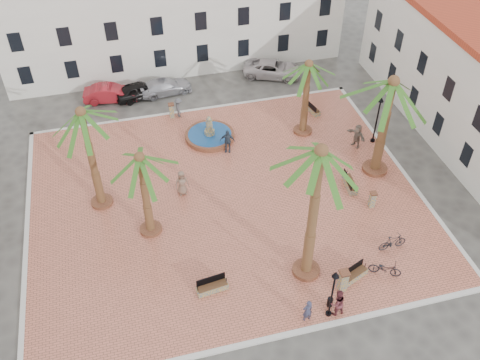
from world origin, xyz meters
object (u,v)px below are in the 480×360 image
at_px(bollard_e, 372,199).
at_px(bench_s, 212,287).
at_px(palm_nw, 83,123).
at_px(palm_ne, 308,73).
at_px(pedestrian_fountain_b, 227,141).
at_px(lamppost_e, 379,112).
at_px(bollard_n, 172,110).
at_px(cyclist_a, 308,311).
at_px(lamppost_s, 334,286).
at_px(car_silver, 165,87).
at_px(pedestrian_east, 357,136).
at_px(litter_bin, 330,302).
at_px(palm_sw, 141,167).
at_px(bollard_se, 343,280).
at_px(pedestrian_fountain_a, 182,183).
at_px(bench_e, 350,184).
at_px(bicycle_b, 393,242).
at_px(car_red, 110,93).
at_px(bicycle_a, 385,268).
at_px(fountain, 210,135).
at_px(pedestrian_north, 179,107).
at_px(cyclist_b, 337,303).
at_px(car_black, 140,90).
at_px(bench_se, 354,275).
at_px(palm_s, 319,166).
at_px(palm_e, 391,94).
at_px(bench_ne, 312,109).

bearing_deg(bollard_e, bench_s, -161.21).
distance_m(palm_nw, bench_s, 12.26).
bearing_deg(palm_ne, pedestrian_fountain_b, -171.76).
bearing_deg(bench_s, lamppost_e, 28.15).
distance_m(bollard_e, pedestrian_fountain_b, 11.36).
xyz_separation_m(bollard_n, cyclist_a, (4.02, -20.80, 0.15)).
distance_m(palm_nw, lamppost_e, 20.98).
height_order(lamppost_s, bollard_n, lamppost_s).
bearing_deg(car_silver, pedestrian_east, -137.88).
relative_size(palm_ne, litter_bin, 10.07).
height_order(palm_sw, bollard_n, palm_sw).
height_order(bollard_se, pedestrian_fountain_a, pedestrian_fountain_a).
height_order(bench_e, lamppost_s, lamppost_s).
bearing_deg(bicycle_b, palm_ne, 2.51).
relative_size(bollard_e, litter_bin, 1.99).
height_order(palm_ne, bollard_se, palm_ne).
bearing_deg(lamppost_s, bollard_se, 45.74).
height_order(lamppost_s, car_red, lamppost_s).
bearing_deg(bicycle_a, palm_nw, 85.93).
relative_size(palm_sw, bench_s, 3.37).
relative_size(palm_ne, car_red, 1.42).
bearing_deg(fountain, bicycle_a, -65.38).
bearing_deg(bench_s, palm_sw, 109.54).
relative_size(car_red, car_silver, 0.97).
xyz_separation_m(cyclist_a, pedestrian_north, (-3.43, 20.80, 0.03)).
bearing_deg(lamppost_e, cyclist_b, -122.26).
xyz_separation_m(pedestrian_east, car_black, (-14.99, 11.04, -0.38)).
xyz_separation_m(bench_se, pedestrian_fountain_b, (-4.34, 13.41, 0.69)).
distance_m(bench_e, bollard_e, 2.28).
distance_m(bench_e, bicycle_a, 7.65).
bearing_deg(palm_nw, cyclist_a, -49.86).
distance_m(bench_s, pedestrian_north, 17.64).
distance_m(palm_s, bench_e, 11.45).
bearing_deg(pedestrian_north, car_silver, 7.82).
relative_size(cyclist_a, pedestrian_north, 0.96).
bearing_deg(bicycle_a, car_silver, 51.55).
distance_m(bench_se, bollard_n, 20.33).
height_order(car_black, car_silver, car_black).
bearing_deg(bench_s, fountain, 71.29).
xyz_separation_m(lamppost_s, car_black, (-7.41, 24.57, -1.91)).
distance_m(bench_e, car_red, 21.61).
bearing_deg(car_black, palm_s, -172.82).
xyz_separation_m(palm_sw, palm_s, (8.44, -5.62, 2.90)).
relative_size(lamppost_e, bicycle_b, 2.18).
relative_size(palm_e, palm_ne, 1.23).
distance_m(palm_sw, bicycle_b, 15.82).
bearing_deg(palm_s, pedestrian_north, 104.39).
bearing_deg(lamppost_s, bench_e, 60.58).
height_order(bench_ne, pedestrian_fountain_a, pedestrian_fountain_a).
xyz_separation_m(fountain, bench_ne, (8.91, 1.32, -0.02)).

